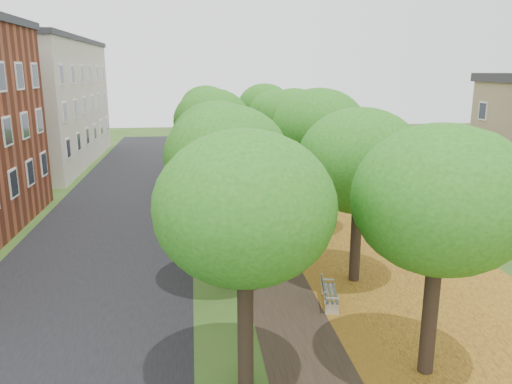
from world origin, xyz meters
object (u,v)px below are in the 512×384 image
object	(u,v)px
car_red	(469,210)
car_white	(434,191)
car_grey	(438,192)
bench	(329,293)

from	to	relation	value
car_red	car_white	xyz separation A→B (m)	(0.11, 4.17, 0.00)
car_grey	car_white	size ratio (longest dim) A/B	1.12
bench	car_white	distance (m)	16.11
bench	car_grey	size ratio (longest dim) A/B	0.34
car_red	car_grey	world-z (taller)	car_grey
bench	car_red	size ratio (longest dim) A/B	0.45
car_white	car_grey	bearing A→B (deg)	178.34
car_red	car_grey	xyz separation A→B (m)	(0.00, 3.48, 0.11)
car_red	bench	bearing A→B (deg)	106.42
car_grey	car_white	distance (m)	0.70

